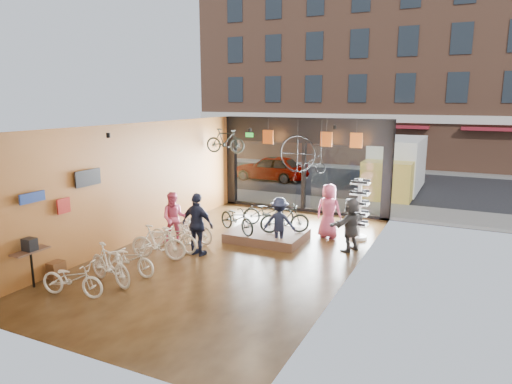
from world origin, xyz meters
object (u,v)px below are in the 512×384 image
Objects in this scene: display_bike_mid at (285,219)px; display_bike_right at (268,212)px; customer_1 at (174,218)px; floor_bike_3 at (158,242)px; floor_bike_5 at (194,228)px; customer_2 at (198,224)px; display_platform at (267,236)px; customer_3 at (280,222)px; sunglasses_rack at (359,209)px; box_truck at (394,167)px; street_car at (271,168)px; customer_5 at (351,224)px; hung_bike at (225,141)px; penny_farthing at (305,156)px; floor_bike_2 at (130,259)px; floor_bike_0 at (72,279)px; floor_bike_4 at (173,235)px; customer_4 at (329,211)px; display_bike_left at (237,218)px.

display_bike_mid is 0.92× the size of display_bike_right.
floor_bike_3 is at bearing -102.29° from customer_1.
floor_bike_5 is 1.31m from customer_2.
floor_bike_3 reaches higher than display_platform.
floor_bike_5 is 0.66× the size of display_platform.
display_bike_mid is at bearing -96.68° from customer_3.
customer_1 is at bearing -19.26° from customer_2.
sunglasses_rack is (2.93, 0.71, 0.24)m from display_bike_right.
floor_bike_3 reaches higher than floor_bike_5.
box_truck is 12.02m from customer_1.
sunglasses_rack is at bearing 38.40° from street_car.
customer_5 is at bearing 3.11° from display_platform.
penny_farthing is at bearing -94.41° from hung_bike.
floor_bike_0 is at bearing 172.61° from floor_bike_2.
box_truck is 3.70× the size of floor_bike_4.
box_truck is 3.84× the size of display_bike_right.
customer_2 is (-1.25, -2.19, 0.78)m from display_platform.
sunglasses_rack is at bearing -89.05° from box_truck.
sunglasses_rack is at bearing 1.45° from customer_1.
floor_bike_3 is 5.63m from customer_4.
customer_5 is (2.12, 0.07, 0.04)m from display_bike_mid.
customer_2 is at bearing -58.39° from floor_bike_3.
customer_4 reaches higher than floor_bike_3.
customer_1 is at bearing 40.63° from customer_4.
display_bike_left is 0.88× the size of sunglasses_rack.
display_bike_left is (-3.36, -9.83, -0.56)m from box_truck.
customer_1 is at bearing 137.52° from floor_bike_5.
floor_bike_5 is at bearing -1.15° from floor_bike_4.
customer_2 is (0.78, -0.95, 0.45)m from floor_bike_5.
floor_bike_4 is (2.24, -12.49, -0.24)m from street_car.
display_bike_left reaches higher than floor_bike_5.
street_car is at bearing 16.55° from floor_bike_4.
floor_bike_4 is 1.10× the size of customer_5.
customer_3 is at bearing -163.59° from display_bike_right.
hung_bike reaches higher than floor_bike_4.
customer_1 is at bearing 4.82° from floor_bike_3.
street_car reaches higher than display_platform.
floor_bike_4 is 1.04× the size of display_bike_right.
box_truck is 2.79× the size of display_platform.
customer_1 is 5.38m from penny_farthing.
customer_2 is at bearing 14.09° from street_car.
floor_bike_0 is at bearing -116.82° from customer_1.
hung_bike reaches higher than customer_3.
customer_1 is 5.03m from customer_4.
hung_bike is at bearing -50.70° from customer_3.
display_bike_right is (-0.29, 0.73, 0.61)m from display_platform.
display_platform is 1.44× the size of customer_1.
sunglasses_rack reaches higher than floor_bike_2.
floor_bike_3 reaches higher than floor_bike_4.
display_bike_mid is (1.42, 0.58, 0.02)m from display_bike_left.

